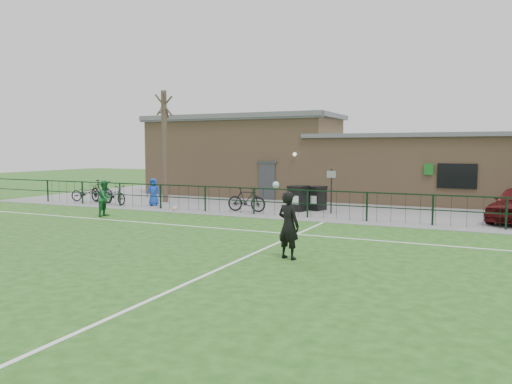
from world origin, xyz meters
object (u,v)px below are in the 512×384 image
at_px(wheelie_bin_right, 316,199).
at_px(bicycle_d, 246,200).
at_px(wheelie_bin_left, 299,199).
at_px(spectator_child, 153,192).
at_px(bicycle_c, 115,195).
at_px(ball_ground, 175,209).
at_px(bare_tree, 165,147).
at_px(outfield_player, 105,198).
at_px(sign_post, 331,191).
at_px(bicycle_b, 102,191).
at_px(bicycle_a, 87,193).

height_order(wheelie_bin_right, bicycle_d, bicycle_d).
xyz_separation_m(wheelie_bin_left, spectator_child, (-7.41, -1.14, 0.15)).
bearing_deg(spectator_child, bicycle_c, 166.78).
height_order(wheelie_bin_left, ball_ground, wheelie_bin_left).
height_order(bare_tree, wheelie_bin_left, bare_tree).
bearing_deg(wheelie_bin_left, bare_tree, -173.64).
distance_m(wheelie_bin_left, wheelie_bin_right, 0.92).
height_order(bicycle_d, spectator_child, spectator_child).
relative_size(wheelie_bin_right, outfield_player, 0.68).
bearing_deg(sign_post, wheelie_bin_left, 168.00).
bearing_deg(wheelie_bin_right, bicycle_b, -154.59).
distance_m(wheelie_bin_right, spectator_child, 8.26).
xyz_separation_m(bare_tree, wheelie_bin_right, (8.53, 0.10, -2.46)).
distance_m(bicycle_b, bicycle_c, 1.26).
bearing_deg(bare_tree, bicycle_b, -150.81).
height_order(wheelie_bin_right, bicycle_c, wheelie_bin_right).
xyz_separation_m(spectator_child, ball_ground, (2.11, -1.19, -0.60)).
bearing_deg(ball_ground, bicycle_d, 17.29).
height_order(sign_post, bicycle_d, sign_post).
relative_size(bicycle_b, bicycle_c, 1.09).
relative_size(bicycle_a, spectator_child, 1.31).
distance_m(bare_tree, bicycle_d, 6.58).
bearing_deg(wheelie_bin_right, bare_tree, -162.60).
xyz_separation_m(bare_tree, wheelie_bin_left, (7.88, -0.55, -2.43)).
relative_size(wheelie_bin_left, bicycle_d, 0.59).
relative_size(bicycle_d, spectator_child, 1.34).
xyz_separation_m(sign_post, bicycle_a, (-13.61, -0.71, -0.52)).
xyz_separation_m(bare_tree, spectator_child, (0.47, -1.69, -2.29)).
distance_m(bare_tree, sign_post, 9.80).
bearing_deg(outfield_player, bicycle_b, 34.50).
bearing_deg(wheelie_bin_right, wheelie_bin_left, -118.58).
bearing_deg(bicycle_b, spectator_child, -75.04).
xyz_separation_m(outfield_player, ball_ground, (1.69, 2.78, -0.66)).
bearing_deg(bicycle_a, wheelie_bin_left, -99.34).
distance_m(sign_post, bicycle_c, 11.38).
height_order(bicycle_b, outfield_player, outfield_player).
bearing_deg(bicycle_b, bicycle_d, -75.85).
distance_m(bicycle_d, ball_ground, 3.43).
xyz_separation_m(bicycle_d, outfield_player, (-4.93, -3.79, 0.19)).
relative_size(bare_tree, wheelie_bin_right, 5.73).
distance_m(bare_tree, bicycle_a, 5.04).
distance_m(wheelie_bin_left, bicycle_a, 11.99).
distance_m(bicycle_c, ball_ground, 4.45).
height_order(bicycle_d, ball_ground, bicycle_d).
relative_size(bicycle_a, bicycle_d, 0.98).
distance_m(wheelie_bin_left, sign_post, 1.77).
bearing_deg(bicycle_b, bare_tree, -45.25).
xyz_separation_m(bicycle_c, ball_ground, (4.34, -0.86, -0.40)).
relative_size(spectator_child, outfield_player, 0.90).
bearing_deg(bicycle_a, bare_tree, -82.78).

